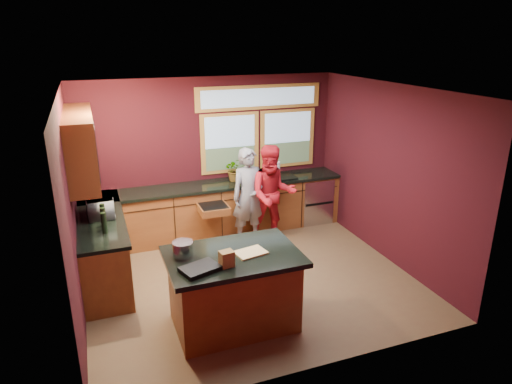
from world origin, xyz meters
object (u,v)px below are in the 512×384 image
island (234,289)px  cutting_board (251,253)px  stock_pot (183,249)px  person_red (272,195)px  person_grey (249,196)px

island → cutting_board: cutting_board is taller
stock_pot → person_red: bearing=45.0°
person_red → cutting_board: person_red is taller
cutting_board → island: bearing=166.0°
person_grey → island: bearing=-117.4°
person_red → cutting_board: (-1.13, -2.08, 0.12)m
person_grey → cutting_board: size_ratio=4.66×
island → cutting_board: (0.20, -0.05, 0.48)m
person_grey → cutting_board: bearing=-112.4°
person_red → cutting_board: 2.37m
person_red → cutting_board: size_ratio=4.79×
person_grey → stock_pot: (-1.51, -1.99, 0.22)m
person_red → island: bearing=-112.5°
island → person_red: person_red is taller
person_red → stock_pot: bearing=-124.2°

